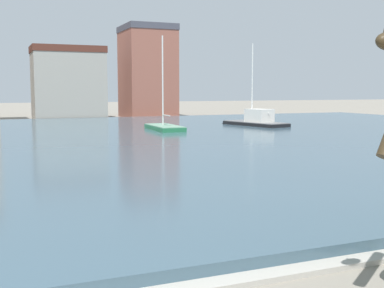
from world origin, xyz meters
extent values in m
cube|color=#3D5666|center=(0.00, 34.64, 0.19)|extent=(90.10, 50.57, 0.38)
cube|color=#236B42|center=(10.22, 39.21, 0.36)|extent=(2.10, 5.24, 0.71)
ellipsoid|color=#236B42|center=(10.28, 41.68, 0.36)|extent=(1.82, 1.86, 0.68)
cube|color=gray|center=(10.22, 39.21, 0.74)|extent=(2.06, 5.14, 0.06)
cylinder|color=silver|center=(10.23, 39.60, 4.38)|extent=(0.12, 0.12, 7.34)
cylinder|color=silver|center=(10.21, 38.69, 1.61)|extent=(0.13, 1.82, 0.08)
cube|color=black|center=(19.74, 40.91, 0.33)|extent=(3.75, 7.05, 0.67)
ellipsoid|color=black|center=(19.05, 44.02, 0.33)|extent=(2.57, 2.75, 0.63)
cube|color=slate|center=(19.74, 40.91, 0.70)|extent=(3.68, 6.91, 0.06)
cube|color=silver|center=(19.85, 40.42, 1.32)|extent=(2.12, 2.65, 1.19)
cylinder|color=silver|center=(19.63, 41.40, 4.28)|extent=(0.12, 0.12, 7.24)
cylinder|color=silver|center=(19.89, 40.26, 1.57)|extent=(0.59, 2.31, 0.08)
cube|color=gray|center=(6.07, 62.85, 4.05)|extent=(8.44, 5.54, 8.10)
cube|color=#51281E|center=(6.07, 62.85, 8.50)|extent=(8.61, 5.65, 0.80)
cube|color=#8E5142|center=(16.75, 64.65, 5.67)|extent=(6.32, 7.28, 11.33)
cube|color=#42424C|center=(16.75, 64.65, 11.73)|extent=(6.45, 7.42, 0.80)
camera|label=1|loc=(-3.07, 1.18, 3.65)|focal=45.93mm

